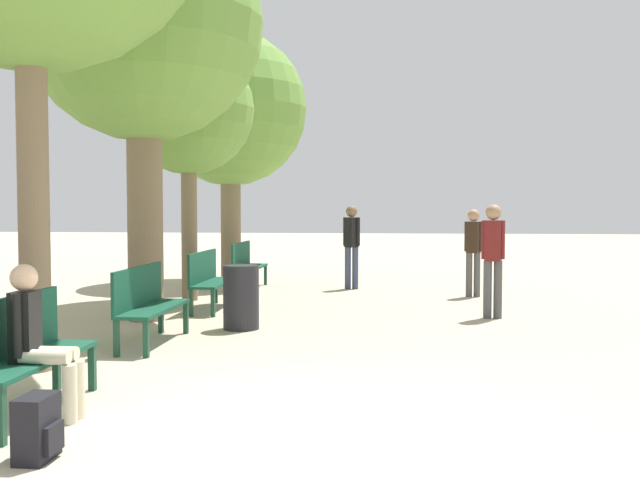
% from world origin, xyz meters
% --- Properties ---
extents(ground_plane, '(80.00, 80.00, 0.00)m').
position_xyz_m(ground_plane, '(0.00, 0.00, 0.00)').
color(ground_plane, '#B7A88E').
extents(bench_row_0, '(0.43, 1.62, 0.96)m').
position_xyz_m(bench_row_0, '(-2.13, 0.38, 0.55)').
color(bench_row_0, '#144733').
rests_on(bench_row_0, ground_plane).
extents(bench_row_1, '(0.43, 1.62, 0.96)m').
position_xyz_m(bench_row_1, '(-2.13, 3.35, 0.55)').
color(bench_row_1, '#144733').
rests_on(bench_row_1, ground_plane).
extents(bench_row_2, '(0.43, 1.62, 0.96)m').
position_xyz_m(bench_row_2, '(-2.13, 6.32, 0.55)').
color(bench_row_2, '#144733').
rests_on(bench_row_2, ground_plane).
extents(bench_row_3, '(0.43, 1.62, 0.96)m').
position_xyz_m(bench_row_3, '(-2.13, 9.29, 0.55)').
color(bench_row_3, '#144733').
rests_on(bench_row_3, ground_plane).
extents(tree_row_1, '(3.54, 3.54, 6.20)m').
position_xyz_m(tree_row_1, '(-2.78, 5.16, 4.37)').
color(tree_row_1, '#7A664C').
rests_on(tree_row_1, ground_plane).
extents(tree_row_2, '(2.36, 2.36, 4.63)m').
position_xyz_m(tree_row_2, '(-2.78, 7.45, 3.42)').
color(tree_row_2, '#7A664C').
rests_on(tree_row_2, ground_plane).
extents(tree_row_3, '(3.46, 3.46, 5.62)m').
position_xyz_m(tree_row_3, '(-2.78, 10.74, 3.85)').
color(tree_row_3, '#7A664C').
rests_on(tree_row_3, ground_plane).
extents(person_seated, '(0.56, 0.32, 1.24)m').
position_xyz_m(person_seated, '(-1.90, 0.24, 0.67)').
color(person_seated, beige).
rests_on(person_seated, ground_plane).
extents(backpack, '(0.24, 0.32, 0.44)m').
position_xyz_m(backpack, '(-1.47, -0.62, 0.21)').
color(backpack, black).
rests_on(backpack, ground_plane).
extents(pedestrian_near, '(0.35, 0.26, 1.73)m').
position_xyz_m(pedestrian_near, '(2.39, 5.87, 0.99)').
color(pedestrian_near, '#4C4C4C').
rests_on(pedestrian_near, ground_plane).
extents(pedestrian_mid, '(0.35, 0.31, 1.71)m').
position_xyz_m(pedestrian_mid, '(0.03, 9.49, 0.98)').
color(pedestrian_mid, '#384260').
rests_on(pedestrian_mid, ground_plane).
extents(pedestrian_far, '(0.33, 0.27, 1.64)m').
position_xyz_m(pedestrian_far, '(2.38, 8.44, 0.94)').
color(pedestrian_far, '#4C4C4C').
rests_on(pedestrian_far, ground_plane).
extents(trash_bin, '(0.49, 0.49, 0.89)m').
position_xyz_m(trash_bin, '(-1.20, 4.54, 0.44)').
color(trash_bin, '#232328').
rests_on(trash_bin, ground_plane).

